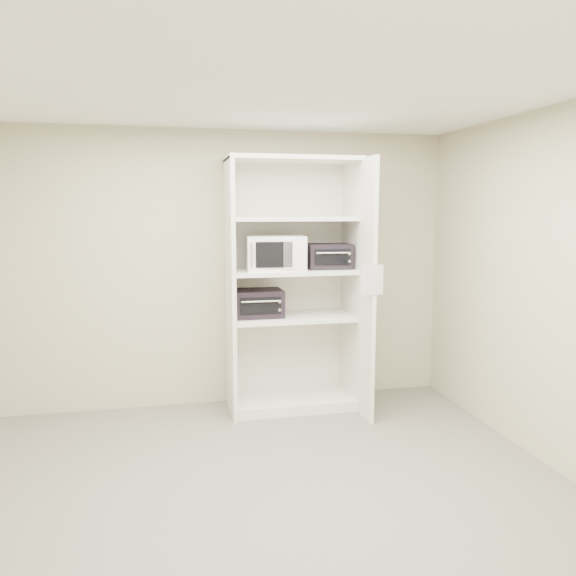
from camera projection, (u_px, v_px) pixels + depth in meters
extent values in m
cube|color=#5F5C53|center=(259.00, 499.00, 3.79)|extent=(4.50, 4.00, 0.01)
cube|color=white|center=(255.00, 83.00, 3.41)|extent=(4.50, 4.00, 0.01)
cube|color=tan|center=(224.00, 269.00, 5.54)|extent=(4.50, 0.02, 2.70)
cube|color=tan|center=(365.00, 410.00, 1.67)|extent=(4.50, 0.02, 2.70)
cube|color=tan|center=(562.00, 291.00, 4.08)|extent=(0.02, 4.00, 2.70)
cube|color=silver|center=(230.00, 289.00, 5.25)|extent=(0.04, 0.60, 2.40)
cube|color=silver|center=(357.00, 287.00, 5.36)|extent=(0.04, 0.90, 2.40)
cube|color=silver|center=(286.00, 283.00, 5.67)|extent=(1.24, 0.02, 2.40)
cube|color=silver|center=(292.00, 401.00, 5.56)|extent=(1.16, 0.56, 0.10)
cube|color=silver|center=(292.00, 317.00, 5.44)|extent=(1.16, 0.56, 0.04)
cube|color=silver|center=(292.00, 271.00, 5.38)|extent=(1.16, 0.56, 0.04)
cube|color=silver|center=(292.00, 219.00, 5.31)|extent=(1.16, 0.56, 0.04)
cube|color=silver|center=(292.00, 159.00, 5.23)|extent=(1.24, 0.60, 0.04)
cube|color=white|center=(276.00, 253.00, 5.27)|extent=(0.58, 0.46, 0.32)
cube|color=black|center=(329.00, 256.00, 5.41)|extent=(0.43, 0.34, 0.24)
cube|color=black|center=(258.00, 303.00, 5.36)|extent=(0.47, 0.35, 0.26)
cube|color=white|center=(372.00, 280.00, 4.90)|extent=(0.20, 0.02, 0.26)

